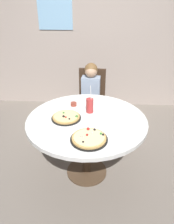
% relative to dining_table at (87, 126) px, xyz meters
% --- Properties ---
extents(ground_plane, '(8.00, 8.00, 0.00)m').
position_rel_dining_table_xyz_m(ground_plane, '(0.00, 0.00, -0.66)').
color(ground_plane, slate).
extents(wall_with_window, '(5.20, 0.13, 2.90)m').
position_rel_dining_table_xyz_m(wall_with_window, '(-0.00, 1.96, 0.79)').
color(wall_with_window, '#A8998E').
rests_on(wall_with_window, ground_plane).
extents(dining_table, '(1.26, 1.26, 0.75)m').
position_rel_dining_table_xyz_m(dining_table, '(0.00, 0.00, 0.00)').
color(dining_table, white).
rests_on(dining_table, ground_plane).
extents(chair_wooden, '(0.42, 0.42, 0.95)m').
position_rel_dining_table_xyz_m(chair_wooden, '(0.01, 1.02, -0.13)').
color(chair_wooden, '#382619').
rests_on(chair_wooden, ground_plane).
extents(diner_child, '(0.27, 0.42, 1.08)m').
position_rel_dining_table_xyz_m(diner_child, '(-0.00, 0.84, -0.17)').
color(diner_child, '#3F4766').
rests_on(diner_child, ground_plane).
extents(pizza_veggie, '(0.31, 0.31, 0.05)m').
position_rel_dining_table_xyz_m(pizza_veggie, '(-0.21, -0.02, 0.11)').
color(pizza_veggie, black).
rests_on(pizza_veggie, dining_table).
extents(pizza_cheese, '(0.34, 0.34, 0.05)m').
position_rel_dining_table_xyz_m(pizza_cheese, '(0.05, -0.38, 0.11)').
color(pizza_cheese, black).
rests_on(pizza_cheese, dining_table).
extents(soda_cup, '(0.08, 0.08, 0.31)m').
position_rel_dining_table_xyz_m(soda_cup, '(0.02, 0.14, 0.17)').
color(soda_cup, '#B73333').
rests_on(soda_cup, dining_table).
extents(sauce_bowl, '(0.07, 0.07, 0.04)m').
position_rel_dining_table_xyz_m(sauce_bowl, '(-0.17, 0.29, 0.11)').
color(sauce_bowl, brown).
rests_on(sauce_bowl, dining_table).
extents(plate_small, '(0.18, 0.18, 0.01)m').
position_rel_dining_table_xyz_m(plate_small, '(0.33, 0.18, 0.10)').
color(plate_small, white).
rests_on(plate_small, dining_table).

